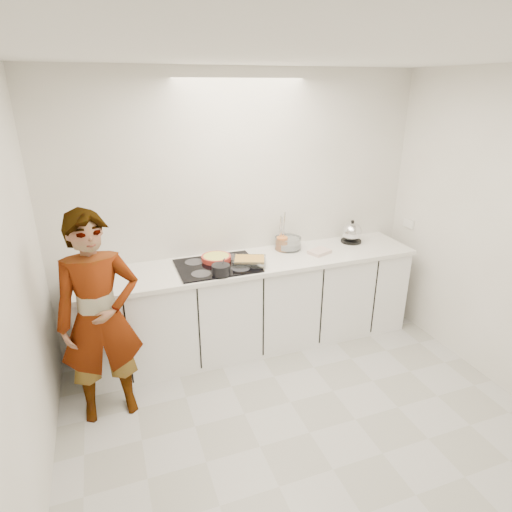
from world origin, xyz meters
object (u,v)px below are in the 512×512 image
object	(u,v)px
mixing_bowl	(288,244)
kettle	(352,233)
hob	(217,266)
saucepan	(221,270)
utensil_crock	(282,244)
tart_dish	(216,258)
cook	(100,319)
baking_dish	(250,261)

from	to	relation	value
mixing_bowl	kettle	bearing A→B (deg)	-3.38
hob	kettle	distance (m)	1.50
saucepan	kettle	distance (m)	1.56
mixing_bowl	utensil_crock	world-z (taller)	utensil_crock
mixing_bowl	kettle	distance (m)	0.71
tart_dish	mixing_bowl	world-z (taller)	mixing_bowl
mixing_bowl	kettle	world-z (taller)	kettle
cook	saucepan	bearing A→B (deg)	11.72
hob	tart_dish	size ratio (longest dim) A/B	2.45
tart_dish	saucepan	xyz separation A→B (m)	(-0.05, -0.33, 0.02)
cook	kettle	bearing A→B (deg)	10.60
tart_dish	hob	bearing A→B (deg)	-101.81
baking_dish	utensil_crock	xyz separation A→B (m)	(0.43, 0.26, 0.02)
saucepan	kettle	bearing A→B (deg)	13.51
hob	utensil_crock	size ratio (longest dim) A/B	5.30
mixing_bowl	cook	size ratio (longest dim) A/B	0.18
saucepan	baking_dish	xyz separation A→B (m)	(0.31, 0.14, -0.01)
hob	saucepan	world-z (taller)	saucepan
tart_dish	mixing_bowl	distance (m)	0.77
saucepan	utensil_crock	world-z (taller)	saucepan
saucepan	cook	world-z (taller)	cook
baking_dish	cook	size ratio (longest dim) A/B	0.21
tart_dish	cook	size ratio (longest dim) A/B	0.18
hob	baking_dish	xyz separation A→B (m)	(0.29, -0.08, 0.04)
baking_dish	cook	xyz separation A→B (m)	(-1.32, -0.41, -0.12)
utensil_crock	mixing_bowl	bearing A→B (deg)	7.55
tart_dish	baking_dish	world-z (taller)	baking_dish
baking_dish	mixing_bowl	distance (m)	0.57
saucepan	mixing_bowl	world-z (taller)	saucepan
utensil_crock	baking_dish	bearing A→B (deg)	-148.89
cook	mixing_bowl	bearing A→B (deg)	16.93
mixing_bowl	cook	bearing A→B (deg)	-159.41
kettle	baking_dish	bearing A→B (deg)	-169.28
tart_dish	saucepan	distance (m)	0.33
saucepan	utensil_crock	size ratio (longest dim) A/B	1.46
tart_dish	saucepan	size ratio (longest dim) A/B	1.48
mixing_bowl	cook	distance (m)	1.94
baking_dish	utensil_crock	size ratio (longest dim) A/B	2.60
tart_dish	kettle	xyz separation A→B (m)	(1.47, 0.04, 0.06)
hob	tart_dish	world-z (taller)	tart_dish
mixing_bowl	kettle	xyz separation A→B (m)	(0.70, -0.04, 0.05)
cook	utensil_crock	bearing A→B (deg)	17.41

